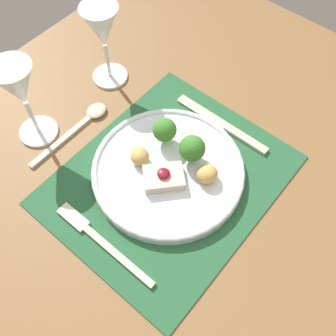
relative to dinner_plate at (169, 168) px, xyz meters
name	(u,v)px	position (x,y,z in m)	size (l,w,h in m)	color
ground_plane	(168,284)	(-0.01, -0.01, -0.76)	(8.00, 8.00, 0.00)	#4C4742
dining_table	(169,203)	(-0.01, -0.01, -0.12)	(1.16, 1.00, 0.74)	brown
placemat	(169,180)	(-0.01, -0.01, -0.02)	(0.43, 0.35, 0.00)	#235633
dinner_plate	(169,168)	(0.00, 0.00, 0.00)	(0.29, 0.29, 0.08)	silver
fork	(98,238)	(-0.18, 0.01, -0.01)	(0.02, 0.22, 0.01)	beige
knife	(227,127)	(0.16, -0.02, -0.01)	(0.02, 0.22, 0.01)	beige
spoon	(85,120)	(-0.02, 0.21, -0.01)	(0.20, 0.04, 0.01)	beige
wine_glass_near	(102,31)	(0.11, 0.26, 0.11)	(0.08, 0.08, 0.18)	white
wine_glass_far	(19,89)	(-0.10, 0.27, 0.11)	(0.08, 0.08, 0.18)	white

